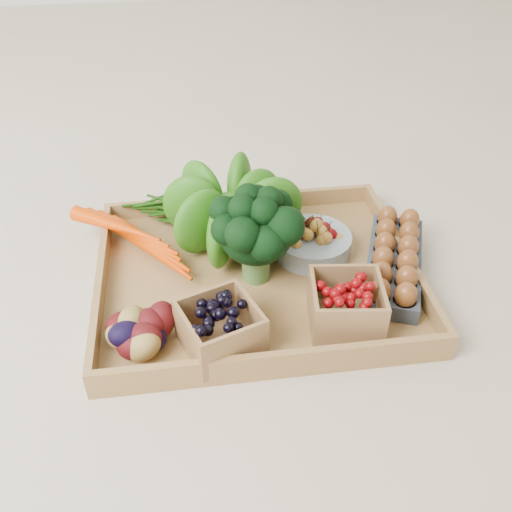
{
  "coord_description": "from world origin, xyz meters",
  "views": [
    {
      "loc": [
        -0.11,
        -0.77,
        0.67
      ],
      "look_at": [
        0.0,
        0.0,
        0.06
      ],
      "focal_mm": 40.0,
      "sensor_mm": 36.0,
      "label": 1
    }
  ],
  "objects": [
    {
      "name": "punnet_blackberry",
      "position": [
        -0.08,
        -0.16,
        0.05
      ],
      "size": [
        0.14,
        0.14,
        0.07
      ],
      "primitive_type": "cube",
      "rotation": [
        0.0,
        0.0,
        0.35
      ],
      "color": "black",
      "rests_on": "tray"
    },
    {
      "name": "tray",
      "position": [
        0.0,
        0.0,
        0.01
      ],
      "size": [
        0.55,
        0.45,
        0.01
      ],
      "primitive_type": "cube",
      "color": "#A17743",
      "rests_on": "ground"
    },
    {
      "name": "ground",
      "position": [
        0.0,
        0.0,
        0.0
      ],
      "size": [
        4.0,
        4.0,
        0.0
      ],
      "primitive_type": "plane",
      "color": "beige",
      "rests_on": "ground"
    },
    {
      "name": "potatoes",
      "position": [
        -0.2,
        -0.14,
        0.05
      ],
      "size": [
        0.14,
        0.14,
        0.08
      ],
      "primitive_type": null,
      "color": "#3A090B",
      "rests_on": "tray"
    },
    {
      "name": "punnet_raspberry",
      "position": [
        0.12,
        -0.13,
        0.05
      ],
      "size": [
        0.13,
        0.13,
        0.08
      ],
      "primitive_type": "cube",
      "rotation": [
        0.0,
        0.0,
        -0.13
      ],
      "color": "#690407",
      "rests_on": "tray"
    },
    {
      "name": "lettuce",
      "position": [
        -0.03,
        0.11,
        0.1
      ],
      "size": [
        0.17,
        0.17,
        0.17
      ],
      "primitive_type": "sphere",
      "color": "#19590E",
      "rests_on": "tray"
    },
    {
      "name": "egg_carton",
      "position": [
        0.24,
        -0.02,
        0.03
      ],
      "size": [
        0.18,
        0.28,
        0.03
      ],
      "primitive_type": "cube",
      "rotation": [
        0.0,
        0.0,
        -0.38
      ],
      "color": "#3B424B",
      "rests_on": "tray"
    },
    {
      "name": "cherry_bowl",
      "position": [
        0.11,
        0.06,
        0.03
      ],
      "size": [
        0.14,
        0.14,
        0.04
      ],
      "primitive_type": "cylinder",
      "color": "#8C9EA5",
      "rests_on": "tray"
    },
    {
      "name": "carrots",
      "position": [
        -0.19,
        0.09,
        0.04
      ],
      "size": [
        0.2,
        0.15,
        0.05
      ],
      "primitive_type": null,
      "color": "#E73E00",
      "rests_on": "tray"
    },
    {
      "name": "broccoli",
      "position": [
        -0.0,
        -0.0,
        0.08
      ],
      "size": [
        0.16,
        0.16,
        0.13
      ],
      "primitive_type": null,
      "color": "black",
      "rests_on": "tray"
    }
  ]
}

